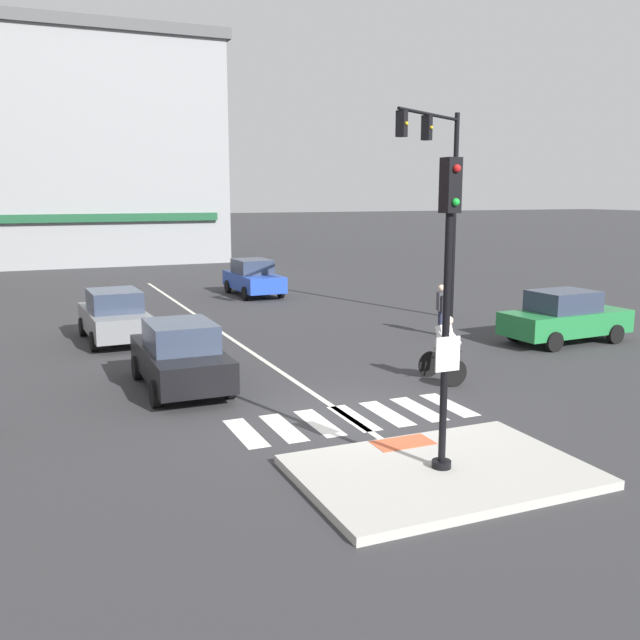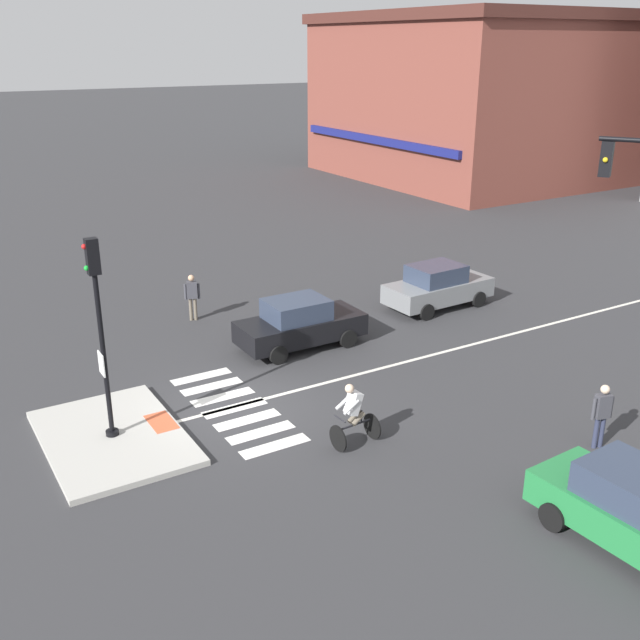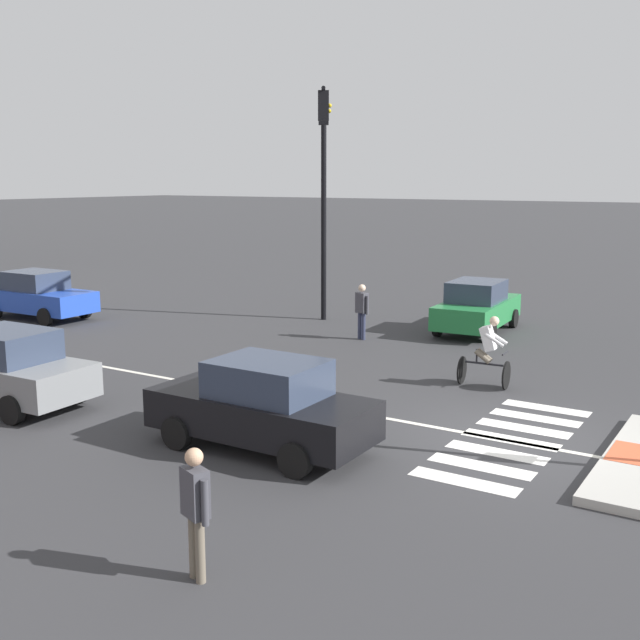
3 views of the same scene
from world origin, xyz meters
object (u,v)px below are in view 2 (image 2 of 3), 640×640
at_px(signal_pole, 99,322).
at_px(pedestrian_at_curb_left, 192,294).
at_px(car_grey_westbound_far, 438,286).
at_px(car_black_westbound_near, 300,324).
at_px(cyclist, 354,413).
at_px(car_green_cross_right, 636,512).
at_px(pedestrian_waiting_far_side, 602,411).

distance_m(signal_pole, pedestrian_at_curb_left, 8.76).
relative_size(car_grey_westbound_far, car_black_westbound_near, 1.01).
height_order(car_black_westbound_near, cyclist, cyclist).
height_order(car_green_cross_right, pedestrian_at_curb_left, pedestrian_at_curb_left).
bearing_deg(pedestrian_at_curb_left, cyclist, 0.31).
bearing_deg(car_green_cross_right, cyclist, -157.49).
bearing_deg(signal_pole, cyclist, 56.65).
height_order(car_grey_westbound_far, car_green_cross_right, same).
relative_size(car_green_cross_right, pedestrian_at_curb_left, 2.51).
distance_m(signal_pole, car_green_cross_right, 12.18).
height_order(signal_pole, car_grey_westbound_far, signal_pole).
bearing_deg(signal_pole, pedestrian_at_curb_left, 144.55).
distance_m(pedestrian_at_curb_left, pedestrian_waiting_far_side, 14.28).
relative_size(car_grey_westbound_far, cyclist, 2.48).
bearing_deg(car_green_cross_right, signal_pole, -141.24).
bearing_deg(signal_pole, car_grey_westbound_far, 104.95).
bearing_deg(pedestrian_at_curb_left, signal_pole, -35.45).
bearing_deg(pedestrian_waiting_far_side, pedestrian_at_curb_left, -159.11).
relative_size(cyclist, pedestrian_at_curb_left, 1.01).
distance_m(car_grey_westbound_far, pedestrian_waiting_far_side, 10.45).
distance_m(car_green_cross_right, car_black_westbound_near, 12.14).
xyz_separation_m(pedestrian_at_curb_left, pedestrian_waiting_far_side, (13.34, 5.09, 0.00)).
relative_size(cyclist, pedestrian_waiting_far_side, 1.01).
distance_m(cyclist, pedestrian_waiting_far_side, 5.94).
relative_size(car_grey_westbound_far, pedestrian_at_curb_left, 2.49).
height_order(car_green_cross_right, car_black_westbound_near, same).
relative_size(car_green_cross_right, car_black_westbound_near, 1.02).
xyz_separation_m(car_black_westbound_near, pedestrian_at_curb_left, (-4.11, -2.01, 0.17)).
bearing_deg(pedestrian_waiting_far_side, car_grey_westbound_far, 162.22).
bearing_deg(cyclist, pedestrian_at_curb_left, -179.69).
distance_m(car_black_westbound_near, cyclist, 6.39).
distance_m(signal_pole, cyclist, 6.38).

